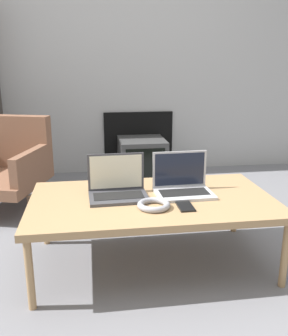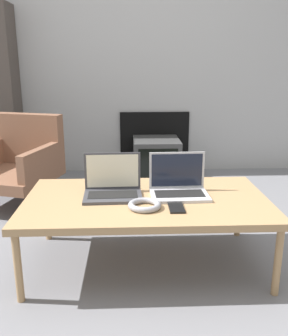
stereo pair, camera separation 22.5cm
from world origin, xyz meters
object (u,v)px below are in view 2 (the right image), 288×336
(laptop_right, at_px, (178,186))
(phone, at_px, (176,208))
(headphones, at_px, (145,205))
(tv, at_px, (156,158))
(armchair, at_px, (19,159))
(laptop_left, at_px, (113,186))

(laptop_right, distance_m, phone, 0.22)
(laptop_right, bearing_deg, headphones, -136.15)
(headphones, height_order, tv, headphones)
(phone, xyz_separation_m, armchair, (-1.09, 1.16, -0.04))
(armchair, bearing_deg, tv, 45.91)
(laptop_left, height_order, tv, laptop_left)
(armchair, bearing_deg, headphones, -33.58)
(laptop_left, xyz_separation_m, headphones, (0.16, -0.20, -0.03))
(laptop_left, bearing_deg, laptop_right, -1.69)
(laptop_left, height_order, armchair, armchair)
(phone, bearing_deg, laptop_left, 146.57)
(laptop_right, xyz_separation_m, headphones, (-0.19, -0.20, -0.03))
(laptop_right, xyz_separation_m, phone, (-0.04, -0.21, -0.04))
(laptop_left, relative_size, tv, 0.66)
(phone, bearing_deg, armchair, 133.14)
(armchair, bearing_deg, laptop_right, -22.88)
(headphones, height_order, armchair, armchair)
(armchair, bearing_deg, laptop_left, -33.73)
(laptop_right, relative_size, headphones, 1.91)
(laptop_left, relative_size, phone, 2.33)
(armchair, bearing_deg, phone, -29.56)
(laptop_left, distance_m, headphones, 0.26)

